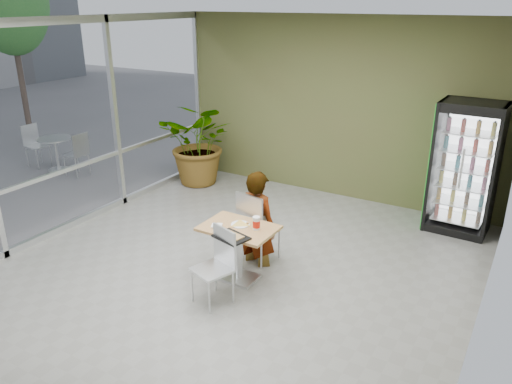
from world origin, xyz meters
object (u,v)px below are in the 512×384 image
dining_table (239,242)px  seated_woman (258,227)px  soda_cup (256,223)px  cafeteria_tray (231,237)px  chair_far (255,222)px  chair_near (218,260)px  potted_plant (201,143)px  beverage_fridge (465,168)px

dining_table → seated_woman: seated_woman is taller
soda_cup → cafeteria_tray: soda_cup is taller
chair_far → cafeteria_tray: size_ratio=2.55×
chair_near → potted_plant: (-2.62, 3.23, 0.28)m
dining_table → seated_woman: bearing=94.4°
chair_near → cafeteria_tray: size_ratio=2.29×
dining_table → cafeteria_tray: 0.40m
chair_far → potted_plant: potted_plant is taller
cafeteria_tray → potted_plant: (-2.68, 3.03, 0.06)m
chair_far → beverage_fridge: size_ratio=0.51×
dining_table → potted_plant: size_ratio=0.57×
chair_near → potted_plant: size_ratio=0.56×
chair_near → chair_far: bearing=114.4°
dining_table → seated_woman: 0.55m
cafeteria_tray → beverage_fridge: beverage_fridge is taller
chair_far → potted_plant: bearing=-31.1°
chair_near → seated_woman: size_ratio=0.57×
soda_cup → beverage_fridge: (1.93, 2.98, 0.19)m
dining_table → beverage_fridge: bearing=54.6°
chair_far → chair_near: size_ratio=1.12×
dining_table → beverage_fridge: size_ratio=0.46×
chair_far → soda_cup: (0.29, -0.45, 0.23)m
beverage_fridge → potted_plant: bearing=-174.2°
soda_cup → cafeteria_tray: (-0.14, -0.36, -0.07)m
dining_table → chair_near: bearing=-85.9°
dining_table → soda_cup: bearing=12.6°
chair_near → cafeteria_tray: (0.06, 0.20, 0.22)m
seated_woman → cafeteria_tray: bearing=109.1°
cafeteria_tray → potted_plant: bearing=131.5°
soda_cup → beverage_fridge: bearing=57.1°
dining_table → beverage_fridge: 3.75m
seated_woman → soda_cup: (0.27, -0.50, 0.32)m
chair_far → seated_woman: size_ratio=0.64×
beverage_fridge → seated_woman: bearing=-129.6°
seated_woman → potted_plant: bearing=-30.2°
seated_woman → beverage_fridge: beverage_fridge is taller
beverage_fridge → cafeteria_tray: bearing=-119.8°
chair_near → seated_woman: bearing=113.0°
chair_near → potted_plant: bearing=147.8°
seated_woman → beverage_fridge: (2.20, 2.48, 0.51)m
soda_cup → beverage_fridge: 3.56m
dining_table → chair_far: chair_far is taller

